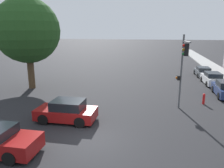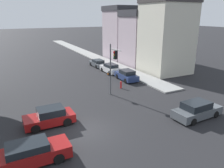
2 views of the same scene
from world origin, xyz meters
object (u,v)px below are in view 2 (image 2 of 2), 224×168
(traffic_signal, at_px, (112,64))
(crossing_car_0, at_px, (197,110))
(parked_car_0, at_px, (127,75))
(parked_car_1, at_px, (110,68))
(crossing_car_1, at_px, (50,117))
(parked_car_2, at_px, (98,63))
(fire_hydrant, at_px, (121,85))
(crossing_car_2, at_px, (31,153))

(traffic_signal, distance_m, crossing_car_0, 9.80)
(parked_car_0, xyz_separation_m, parked_car_1, (-0.14, 4.84, -0.02))
(traffic_signal, bearing_deg, crossing_car_1, 19.20)
(parked_car_0, bearing_deg, parked_car_2, 2.90)
(parked_car_2, bearing_deg, crossing_car_1, 144.75)
(parked_car_0, xyz_separation_m, parked_car_2, (-0.27, 9.63, -0.10))
(parked_car_1, height_order, fire_hydrant, parked_car_1)
(crossing_car_0, distance_m, parked_car_2, 22.62)
(parked_car_1, bearing_deg, parked_car_2, -0.52)
(crossing_car_2, xyz_separation_m, parked_car_2, (14.16, 22.63, -0.09))
(traffic_signal, xyz_separation_m, parked_car_2, (4.33, 14.29, -3.12))
(parked_car_2, bearing_deg, parked_car_0, -179.93)
(crossing_car_1, distance_m, parked_car_0, 15.00)
(crossing_car_1, distance_m, parked_car_2, 21.79)
(parked_car_1, xyz_separation_m, fire_hydrant, (-2.34, -7.67, -0.18))
(crossing_car_1, xyz_separation_m, parked_car_1, (12.23, 13.33, -0.03))
(crossing_car_0, bearing_deg, crossing_car_1, 156.58)
(traffic_signal, xyz_separation_m, fire_hydrant, (2.12, 1.83, -3.23))
(parked_car_1, distance_m, fire_hydrant, 8.03)
(traffic_signal, relative_size, parked_car_1, 1.37)
(crossing_car_2, height_order, parked_car_0, parked_car_0)
(crossing_car_0, distance_m, parked_car_0, 12.99)
(fire_hydrant, bearing_deg, crossing_car_0, -78.45)
(crossing_car_1, xyz_separation_m, crossing_car_2, (-2.06, -4.51, -0.01))
(crossing_car_1, xyz_separation_m, fire_hydrant, (9.89, 5.66, -0.22))
(traffic_signal, bearing_deg, crossing_car_0, 109.72)
(traffic_signal, relative_size, crossing_car_1, 1.42)
(crossing_car_0, relative_size, parked_car_1, 1.12)
(parked_car_2, bearing_deg, crossing_car_0, 178.13)
(parked_car_2, bearing_deg, parked_car_1, -179.95)
(traffic_signal, height_order, parked_car_0, traffic_signal)
(crossing_car_2, bearing_deg, crossing_car_0, -0.88)
(crossing_car_0, height_order, crossing_car_2, crossing_car_0)
(crossing_car_2, distance_m, parked_car_0, 19.42)
(traffic_signal, relative_size, crossing_car_2, 1.23)
(crossing_car_0, relative_size, parked_car_0, 1.16)
(crossing_car_0, height_order, fire_hydrant, crossing_car_0)
(crossing_car_2, bearing_deg, parked_car_2, 57.02)
(traffic_signal, relative_size, fire_hydrant, 6.29)
(crossing_car_2, relative_size, parked_car_2, 1.17)
(parked_car_0, bearing_deg, crossing_car_1, 125.77)
(traffic_signal, bearing_deg, parked_car_2, -113.91)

